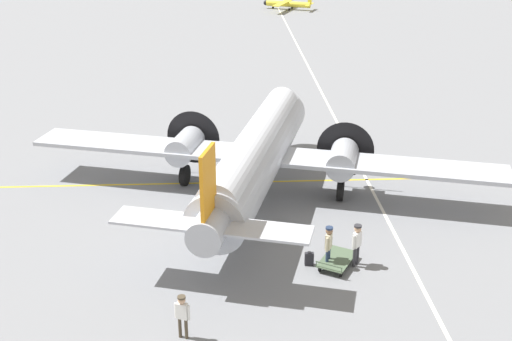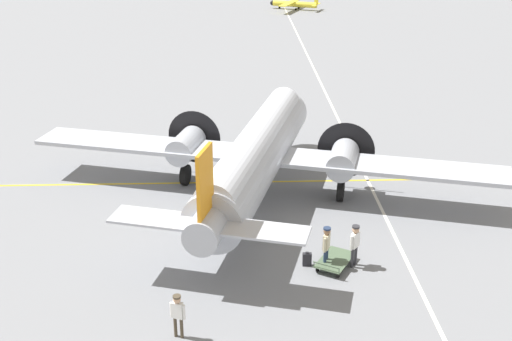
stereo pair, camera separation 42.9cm
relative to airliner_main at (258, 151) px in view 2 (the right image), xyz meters
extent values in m
plane|color=slate|center=(-0.11, -0.40, -2.50)|extent=(300.00, 300.00, 0.00)
cube|color=gold|center=(-0.11, 1.89, -2.49)|extent=(120.00, 0.16, 0.01)
cube|color=silver|center=(5.94, -0.40, -2.49)|extent=(0.16, 120.00, 0.01)
cylinder|color=#ADB2BC|center=(-0.11, -0.40, -0.13)|extent=(6.38, 14.70, 2.53)
cylinder|color=silver|center=(-0.11, -0.40, 0.56)|extent=(5.46, 13.81, 1.77)
sphere|color=#ADB2BC|center=(1.86, 6.60, -0.13)|extent=(2.40, 2.40, 2.40)
cylinder|color=#ADB2BC|center=(-2.09, -7.41, -0.01)|extent=(2.11, 3.11, 1.39)
cube|color=orange|center=(-2.23, -7.93, 1.76)|extent=(0.57, 1.58, 2.91)
cube|color=#ADB2BC|center=(-2.18, -7.76, 0.12)|extent=(7.74, 3.44, 0.10)
cube|color=#ADB2BC|center=(0.17, 0.62, -0.45)|extent=(23.62, 8.70, 0.20)
cylinder|color=#ADB2BC|center=(-3.67, 1.96, -0.43)|extent=(2.01, 2.77, 1.39)
cylinder|color=black|center=(-3.30, 3.28, -0.43)|extent=(2.82, 0.83, 2.92)
sphere|color=black|center=(-3.26, 3.40, -0.43)|extent=(0.49, 0.49, 0.49)
cylinder|color=#ADB2BC|center=(4.15, -0.24, -0.43)|extent=(2.01, 2.77, 1.39)
cylinder|color=black|center=(4.52, 1.08, -0.43)|extent=(2.82, 0.83, 2.92)
sphere|color=black|center=(4.56, 1.20, -0.43)|extent=(0.49, 0.49, 0.49)
cylinder|color=#4C4C51|center=(-3.73, 1.72, -1.47)|extent=(0.18, 0.18, 0.96)
cylinder|color=black|center=(-3.73, 1.72, -1.95)|extent=(0.59, 1.14, 1.10)
cylinder|color=#4C4C51|center=(4.08, -0.48, -1.47)|extent=(0.18, 0.18, 0.96)
cylinder|color=black|center=(4.08, -0.48, -1.95)|extent=(0.59, 1.14, 1.10)
cylinder|color=#4C4C51|center=(1.43, 5.07, -1.71)|extent=(0.14, 0.14, 0.88)
cylinder|color=black|center=(1.43, 5.07, -2.15)|extent=(0.36, 0.72, 0.70)
cylinder|color=#473D2D|center=(-3.26, -10.97, -2.10)|extent=(0.12, 0.12, 0.80)
cylinder|color=#473D2D|center=(-3.04, -11.06, -2.10)|extent=(0.12, 0.12, 0.80)
cube|color=white|center=(-3.15, -11.02, -1.40)|extent=(0.42, 0.31, 0.60)
sphere|color=tan|center=(-3.15, -11.02, -0.97)|extent=(0.27, 0.27, 0.27)
cylinder|color=white|center=(-3.37, -10.93, -1.43)|extent=(0.09, 0.09, 0.57)
cylinder|color=white|center=(-2.92, -11.10, -1.43)|extent=(0.09, 0.09, 0.57)
cube|color=maroon|center=(-3.11, -10.92, -1.33)|extent=(0.05, 0.03, 0.38)
cylinder|color=#473D2D|center=(-3.15, -11.02, -0.85)|extent=(0.36, 0.36, 0.07)
cylinder|color=#2D2D33|center=(3.57, -6.75, -2.06)|extent=(0.13, 0.13, 0.88)
cylinder|color=#2D2D33|center=(3.74, -6.56, -2.06)|extent=(0.13, 0.13, 0.88)
cube|color=white|center=(3.65, -6.65, -1.28)|extent=(0.43, 0.45, 0.66)
sphere|color=tan|center=(3.65, -6.65, -0.81)|extent=(0.29, 0.29, 0.29)
cylinder|color=white|center=(3.48, -6.85, -1.32)|extent=(0.10, 0.10, 0.63)
cylinder|color=white|center=(3.83, -6.46, -1.32)|extent=(0.10, 0.10, 0.63)
cylinder|color=#2D2D33|center=(3.65, -6.65, -0.68)|extent=(0.44, 0.44, 0.07)
cylinder|color=navy|center=(2.44, -6.83, -2.06)|extent=(0.13, 0.13, 0.87)
cylinder|color=navy|center=(2.54, -6.60, -2.06)|extent=(0.13, 0.13, 0.87)
cube|color=beige|center=(2.49, -6.71, -1.30)|extent=(0.35, 0.46, 0.65)
sphere|color=#8C6647|center=(2.49, -6.71, -0.83)|extent=(0.29, 0.29, 0.29)
cylinder|color=beige|center=(2.39, -6.95, -1.34)|extent=(0.10, 0.10, 0.62)
cylinder|color=beige|center=(2.60, -6.48, -1.34)|extent=(0.10, 0.10, 0.62)
cylinder|color=navy|center=(2.49, -6.71, -0.71)|extent=(0.40, 0.40, 0.07)
cube|color=#232328|center=(1.76, -6.54, -2.21)|extent=(0.36, 0.19, 0.56)
cube|color=black|center=(1.76, -6.54, -1.90)|extent=(0.13, 0.13, 0.02)
cube|color=#4C6047|center=(2.89, -6.64, -2.20)|extent=(1.94, 2.23, 0.04)
cube|color=#4C6047|center=(2.42, -7.44, -1.96)|extent=(0.99, 0.60, 0.04)
cylinder|color=#4C6047|center=(1.96, -7.17, -2.07)|extent=(0.04, 0.04, 0.22)
cylinder|color=#4C6047|center=(2.88, -7.71, -2.07)|extent=(0.04, 0.04, 0.22)
cylinder|color=black|center=(2.87, -5.78, -2.36)|extent=(0.19, 0.27, 0.28)
cylinder|color=black|center=(3.65, -6.23, -2.36)|extent=(0.19, 0.27, 0.28)
cylinder|color=black|center=(2.13, -7.04, -2.36)|extent=(0.19, 0.27, 0.28)
cylinder|color=black|center=(2.91, -7.49, -2.36)|extent=(0.19, 0.27, 0.28)
cylinder|color=yellow|center=(7.18, 57.98, -1.78)|extent=(5.85, 3.01, 0.74)
sphere|color=black|center=(4.27, 59.19, -1.78)|extent=(0.66, 0.66, 0.66)
cube|color=yellow|center=(6.87, 58.11, -1.45)|extent=(4.35, 8.70, 0.08)
cube|color=yellow|center=(9.89, 56.84, -1.19)|extent=(0.52, 0.26, 0.96)
cube|color=yellow|center=(9.89, 56.84, -1.67)|extent=(1.57, 2.90, 0.04)
cylinder|color=black|center=(5.20, 58.80, -2.36)|extent=(0.29, 0.18, 0.28)
cylinder|color=#4C4C51|center=(5.20, 58.80, -2.25)|extent=(0.06, 0.06, 0.21)
cylinder|color=black|center=(7.23, 57.23, -2.36)|extent=(0.29, 0.18, 0.28)
cylinder|color=#4C4C51|center=(7.23, 57.23, -2.25)|extent=(0.06, 0.06, 0.21)
cylinder|color=black|center=(7.74, 58.46, -2.36)|extent=(0.29, 0.18, 0.28)
cylinder|color=#4C4C51|center=(7.74, 58.46, -2.25)|extent=(0.06, 0.06, 0.21)
camera|label=1|loc=(-1.58, -29.09, 11.44)|focal=45.00mm
camera|label=2|loc=(-1.15, -29.11, 11.44)|focal=45.00mm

